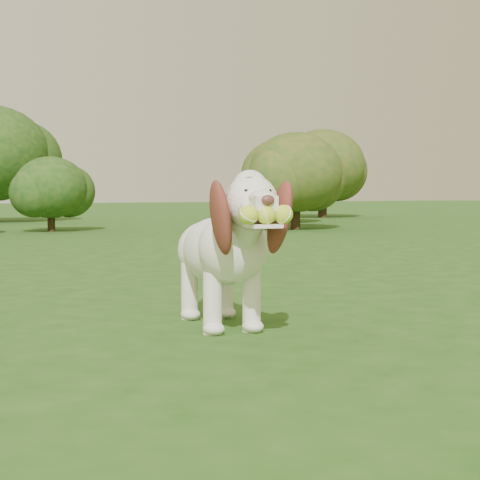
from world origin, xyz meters
name	(u,v)px	position (x,y,z in m)	size (l,w,h in m)	color
ground	(153,325)	(0.00, 0.00, 0.00)	(80.00, 80.00, 0.00)	#204814
dog	(225,246)	(0.27, -0.24, 0.38)	(0.47, 1.11, 0.72)	white
shrub_h	(323,166)	(8.88, 12.13, 1.29)	(2.11, 2.11, 2.19)	#382314
shrub_f	(282,174)	(6.33, 9.74, 1.01)	(1.65, 1.65, 1.71)	#382314
shrub_c	(51,187)	(1.40, 8.57, 0.70)	(1.16, 1.16, 1.20)	#382314
shrub_d	(296,172)	(5.20, 7.32, 0.96)	(1.57, 1.57, 1.63)	#382314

